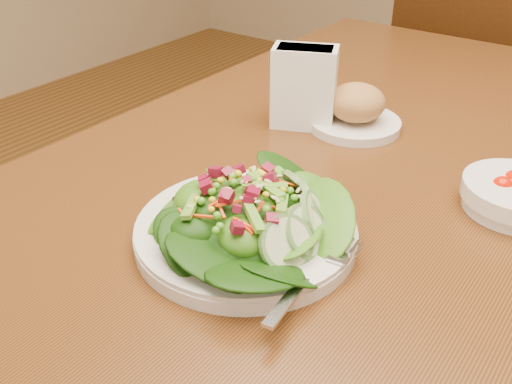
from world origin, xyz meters
TOP-DOWN VIEW (x-y plane):
  - dining_table at (0.00, 0.00)m, footprint 0.90×1.40m
  - chair_far at (-0.14, 0.97)m, footprint 0.54×0.54m
  - salad_plate at (-0.05, -0.27)m, footprint 0.26×0.26m
  - bread_plate at (-0.10, 0.08)m, footprint 0.15×0.15m
  - napkin_holder at (-0.17, 0.04)m, footprint 0.12×0.09m

SIDE VIEW (x-z plane):
  - chair_far at x=-0.14m, z-range 0.03..1.04m
  - dining_table at x=0.00m, z-range 0.27..1.02m
  - salad_plate at x=-0.05m, z-range 0.74..0.82m
  - bread_plate at x=-0.10m, z-range 0.74..0.82m
  - napkin_holder at x=-0.17m, z-range 0.75..0.89m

